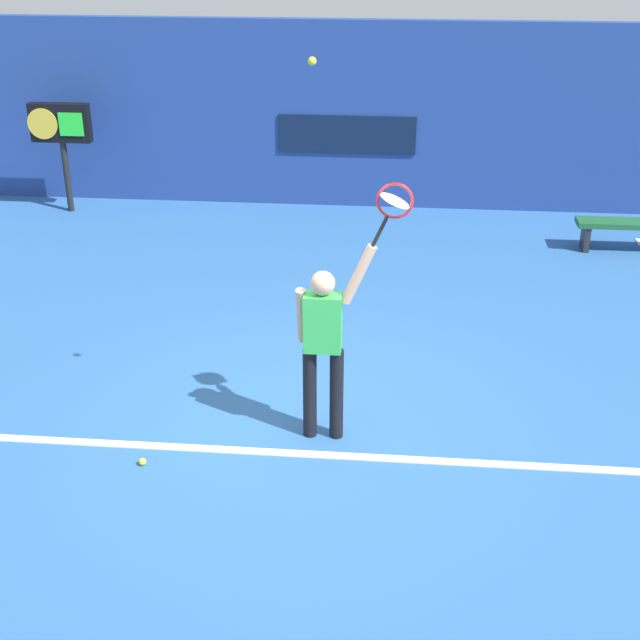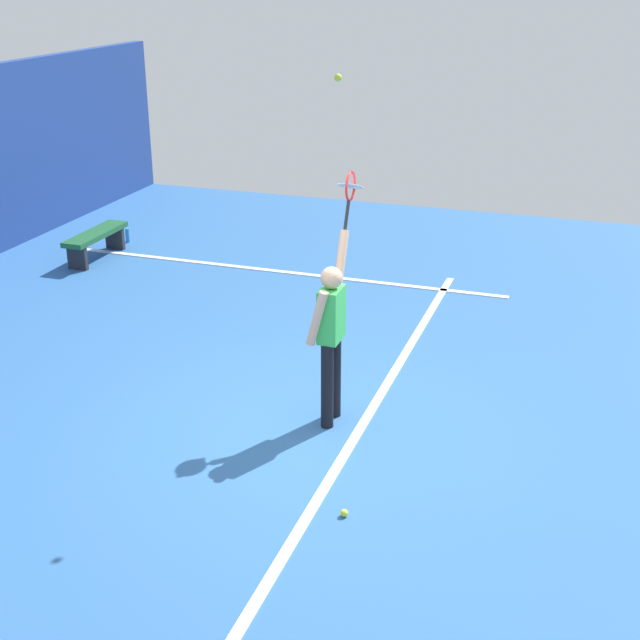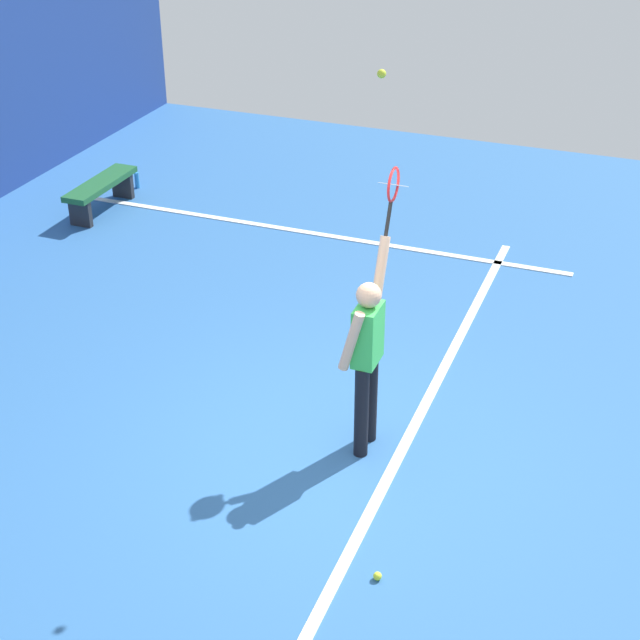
{
  "view_description": "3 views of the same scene",
  "coord_description": "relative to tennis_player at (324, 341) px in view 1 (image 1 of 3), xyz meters",
  "views": [
    {
      "loc": [
        0.86,
        -7.26,
        4.65
      ],
      "look_at": [
        0.16,
        0.3,
        0.97
      ],
      "focal_mm": 49.3,
      "sensor_mm": 36.0,
      "label": 1
    },
    {
      "loc": [
        -7.41,
        -2.7,
        4.43
      ],
      "look_at": [
        0.28,
        -0.08,
        1.1
      ],
      "focal_mm": 49.09,
      "sensor_mm": 36.0,
      "label": 2
    },
    {
      "loc": [
        -6.69,
        -2.44,
        5.44
      ],
      "look_at": [
        0.24,
        0.23,
        1.25
      ],
      "focal_mm": 54.69,
      "sensor_mm": 36.0,
      "label": 3
    }
  ],
  "objects": [
    {
      "name": "ground_plane",
      "position": [
        -0.24,
        0.21,
        -1.01
      ],
      "size": [
        18.0,
        18.0,
        0.0
      ],
      "primitive_type": "plane",
      "color": "#2D609E"
    },
    {
      "name": "back_wall",
      "position": [
        -0.24,
        6.99,
        0.46
      ],
      "size": [
        18.0,
        0.2,
        2.95
      ],
      "primitive_type": "cube",
      "color": "navy",
      "rests_on": "ground_plane"
    },
    {
      "name": "sponsor_banner_center",
      "position": [
        -0.24,
        6.87,
        0.19
      ],
      "size": [
        2.2,
        0.03,
        0.6
      ],
      "primitive_type": "cube",
      "color": "#0C1933"
    },
    {
      "name": "court_baseline",
      "position": [
        -0.24,
        -0.35,
        -1.0
      ],
      "size": [
        10.0,
        0.1,
        0.01
      ],
      "primitive_type": "cube",
      "color": "white",
      "rests_on": "ground_plane"
    },
    {
      "name": "tennis_player",
      "position": [
        0.0,
        0.0,
        0.0
      ],
      "size": [
        0.71,
        0.31,
        1.96
      ],
      "color": "black",
      "rests_on": "ground_plane"
    },
    {
      "name": "tennis_racket",
      "position": [
        0.58,
        -0.0,
        1.31
      ],
      "size": [
        0.41,
        0.27,
        0.62
      ],
      "color": "black"
    },
    {
      "name": "tennis_ball",
      "position": [
        -0.09,
        -0.08,
        2.48
      ],
      "size": [
        0.07,
        0.07,
        0.07
      ],
      "primitive_type": "sphere",
      "color": "#CCE033"
    },
    {
      "name": "scoreboard_clock",
      "position": [
        -4.7,
        6.21,
        0.35
      ],
      "size": [
        0.96,
        0.2,
        1.74
      ],
      "color": "black",
      "rests_on": "ground_plane"
    },
    {
      "name": "court_bench",
      "position": [
        3.9,
        5.23,
        -0.67
      ],
      "size": [
        1.4,
        0.36,
        0.45
      ],
      "color": "#1E592D",
      "rests_on": "ground_plane"
    },
    {
      "name": "spare_ball",
      "position": [
        -1.59,
        -0.64,
        -0.98
      ],
      "size": [
        0.07,
        0.07,
        0.07
      ],
      "primitive_type": "sphere",
      "color": "#CCE033",
      "rests_on": "ground_plane"
    }
  ]
}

